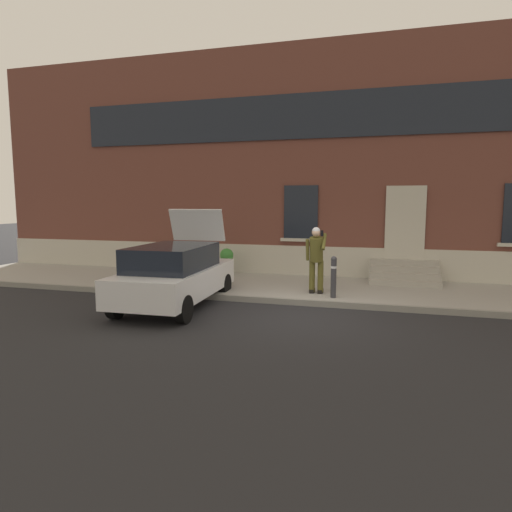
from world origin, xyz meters
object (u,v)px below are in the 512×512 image
object	(u,v)px
hatchback_car_white	(175,274)
bollard_near_person	(334,275)
person_on_phone	(316,256)
planter_charcoal	(227,261)
planter_cream	(172,258)
bollard_far_left	(170,268)

from	to	relation	value
hatchback_car_white	bollard_near_person	bearing A→B (deg)	19.92
hatchback_car_white	bollard_near_person	world-z (taller)	hatchback_car_white
hatchback_car_white	person_on_phone	distance (m)	3.61
bollard_near_person	planter_charcoal	xyz separation A→B (m)	(-3.75, 2.65, -0.11)
hatchback_car_white	planter_cream	size ratio (longest dim) A/B	4.80
hatchback_car_white	bollard_far_left	distance (m)	1.56
hatchback_car_white	planter_charcoal	size ratio (longest dim) A/B	4.80
hatchback_car_white	bollard_far_left	xyz separation A→B (m)	(-0.82, 1.32, -0.09)
bollard_far_left	person_on_phone	world-z (taller)	person_on_phone
planter_cream	planter_charcoal	distance (m)	2.11
bollard_far_left	planter_charcoal	world-z (taller)	bollard_far_left
bollard_near_person	planter_cream	size ratio (longest dim) A/B	1.22
bollard_near_person	bollard_far_left	distance (m)	4.47
person_on_phone	planter_cream	bearing A→B (deg)	152.18
hatchback_car_white	planter_cream	distance (m)	4.73
bollard_near_person	person_on_phone	xyz separation A→B (m)	(-0.49, 0.37, 0.43)
hatchback_car_white	bollard_near_person	size ratio (longest dim) A/B	3.95
bollard_near_person	bollard_far_left	xyz separation A→B (m)	(-4.47, 0.00, 0.00)
person_on_phone	planter_cream	distance (m)	5.93
hatchback_car_white	planter_cream	xyz separation A→B (m)	(-2.19, 4.19, -0.19)
bollard_near_person	planter_charcoal	distance (m)	4.59
bollard_near_person	planter_charcoal	world-z (taller)	bollard_near_person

